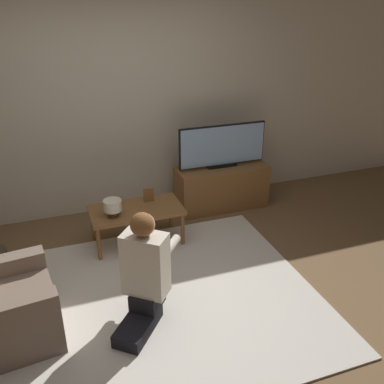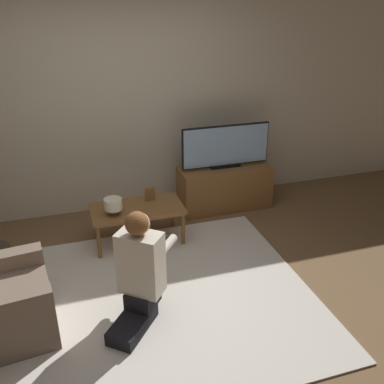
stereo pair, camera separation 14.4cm
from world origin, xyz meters
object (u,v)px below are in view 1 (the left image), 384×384
(person_kneeling, at_px, (145,271))
(table_lamp, at_px, (113,206))
(tv, at_px, (222,146))
(coffee_table, at_px, (136,212))

(person_kneeling, distance_m, table_lamp, 1.11)
(tv, distance_m, table_lamp, 1.55)
(coffee_table, bearing_deg, tv, 22.95)
(coffee_table, relative_size, table_lamp, 5.24)
(tv, height_order, person_kneeling, tv)
(tv, xyz_separation_m, coffee_table, (-1.17, -0.49, -0.42))
(tv, height_order, table_lamp, tv)
(tv, relative_size, table_lamp, 5.94)
(coffee_table, xyz_separation_m, person_kneeling, (-0.20, -1.18, 0.11))
(coffee_table, bearing_deg, table_lamp, -163.02)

